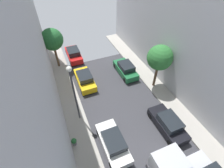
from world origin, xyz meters
TOP-DOWN VIEW (x-y plane):
  - ground at (0.00, 0.00)m, footprint 32.00×32.00m
  - sidewalk_right at (5.00, 0.00)m, footprint 2.00×44.00m
  - parked_car_left_3 at (-2.70, 2.77)m, footprint 1.78×4.20m
  - parked_car_left_4 at (-2.70, 11.54)m, footprint 1.78×4.20m
  - parked_car_left_5 at (-2.70, 17.47)m, footprint 1.78×4.20m
  - parked_car_right_1 at (2.70, 2.55)m, footprint 1.78×4.20m
  - parked_car_right_2 at (2.70, 11.43)m, footprint 1.78×4.20m
  - street_tree_1 at (4.77, 8.00)m, footprint 2.70×2.70m
  - street_tree_2 at (-5.08, 16.33)m, footprint 2.71×2.71m
  - potted_plant_1 at (-5.71, 4.21)m, footprint 0.46×0.46m
  - lamp_post at (-4.60, 6.77)m, footprint 0.44×0.44m

SIDE VIEW (x-z plane):
  - ground at x=0.00m, z-range 0.00..0.00m
  - sidewalk_right at x=5.00m, z-range 0.00..0.15m
  - potted_plant_1 at x=-5.71m, z-range 0.21..1.03m
  - parked_car_left_3 at x=-2.70m, z-range -0.06..1.50m
  - parked_car_left_4 at x=-2.70m, z-range -0.06..1.50m
  - parked_car_left_5 at x=-2.70m, z-range -0.06..1.50m
  - parked_car_right_1 at x=2.70m, z-range -0.06..1.50m
  - parked_car_right_2 at x=2.70m, z-range -0.06..1.50m
  - street_tree_1 at x=4.77m, z-range 1.41..6.68m
  - street_tree_2 at x=-5.08m, z-range 1.41..6.69m
  - lamp_post at x=-4.60m, z-range 1.07..7.40m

